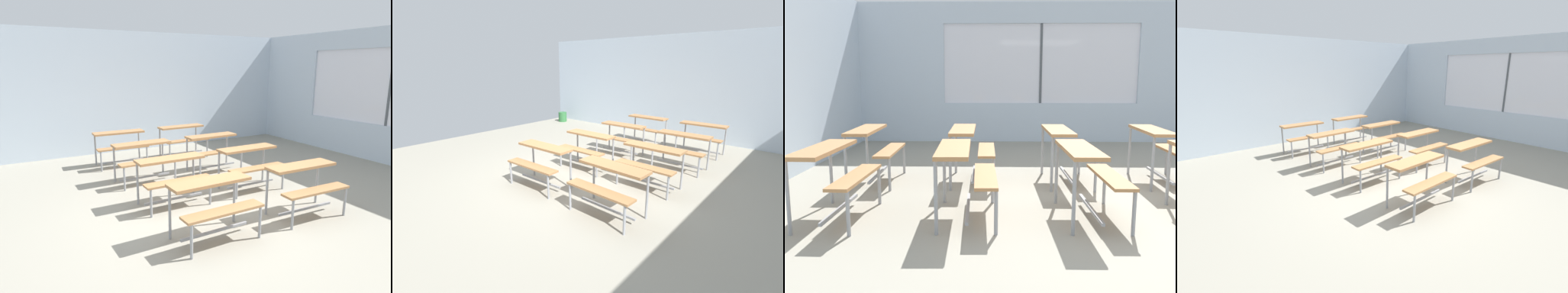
# 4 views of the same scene
# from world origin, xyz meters

# --- Properties ---
(ground) EXTENTS (10.00, 9.00, 0.05)m
(ground) POSITION_xyz_m (0.00, 0.00, -0.03)
(ground) COLOR gray
(wall_back) EXTENTS (10.00, 0.12, 3.00)m
(wall_back) POSITION_xyz_m (0.00, 4.50, 1.50)
(wall_back) COLOR silver
(wall_back) RESTS_ON ground
(desk_bench_r0c0) EXTENTS (1.12, 0.62, 0.74)m
(desk_bench_r0c0) POSITION_xyz_m (-0.23, -0.68, 0.56)
(desk_bench_r0c0) COLOR #A87547
(desk_bench_r0c0) RESTS_ON ground
(desk_bench_r0c1) EXTENTS (1.12, 0.62, 0.74)m
(desk_bench_r0c1) POSITION_xyz_m (1.31, -0.71, 0.56)
(desk_bench_r0c1) COLOR #A87547
(desk_bench_r0c1) RESTS_ON ground
(desk_bench_r1c0) EXTENTS (1.10, 0.60, 0.74)m
(desk_bench_r1c0) POSITION_xyz_m (-0.21, 0.58, 0.56)
(desk_bench_r1c0) COLOR #A87547
(desk_bench_r1c0) RESTS_ON ground
(desk_bench_r1c1) EXTENTS (1.10, 0.59, 0.74)m
(desk_bench_r1c1) POSITION_xyz_m (1.29, 0.57, 0.56)
(desk_bench_r1c1) COLOR #A87547
(desk_bench_r1c1) RESTS_ON ground
(desk_bench_r2c0) EXTENTS (1.12, 0.62, 0.74)m
(desk_bench_r2c0) POSITION_xyz_m (-0.22, 1.85, 0.56)
(desk_bench_r2c0) COLOR #A87547
(desk_bench_r2c0) RESTS_ON ground
(desk_bench_r2c1) EXTENTS (1.11, 0.60, 0.74)m
(desk_bench_r2c1) POSITION_xyz_m (1.33, 1.85, 0.56)
(desk_bench_r2c1) COLOR #A87547
(desk_bench_r2c1) RESTS_ON ground
(desk_bench_r3c0) EXTENTS (1.12, 0.62, 0.74)m
(desk_bench_r3c0) POSITION_xyz_m (-0.27, 3.17, 0.56)
(desk_bench_r3c0) COLOR #A87547
(desk_bench_r3c0) RESTS_ON ground
(desk_bench_r3c1) EXTENTS (1.11, 0.61, 0.74)m
(desk_bench_r3c1) POSITION_xyz_m (1.28, 3.18, 0.56)
(desk_bench_r3c1) COLOR #A87547
(desk_bench_r3c1) RESTS_ON ground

